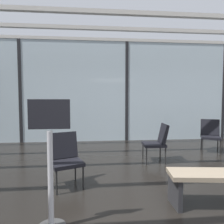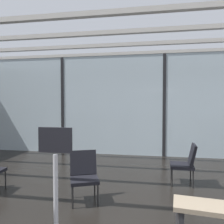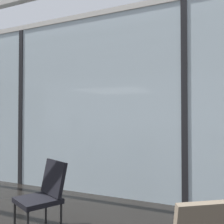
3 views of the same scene
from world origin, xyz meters
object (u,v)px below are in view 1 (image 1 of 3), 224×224
at_px(lounge_chair_0, 158,140).
at_px(lounge_chair_3, 65,156).
at_px(lounge_chair_2, 210,133).
at_px(info_sign, 50,169).
at_px(parked_airplane, 142,91).

xyz_separation_m(lounge_chair_0, lounge_chair_3, (-1.94, -1.10, 0.00)).
distance_m(lounge_chair_2, info_sign, 4.79).
bearing_deg(lounge_chair_0, parked_airplane, 172.80).
distance_m(parked_airplane, lounge_chair_3, 8.52).
xyz_separation_m(parked_airplane, lounge_chair_2, (0.49, -5.90, -1.38)).
bearing_deg(info_sign, lounge_chair_2, 39.74).
relative_size(parked_airplane, lounge_chair_3, 14.11).
relative_size(lounge_chair_0, lounge_chair_3, 1.00).
bearing_deg(parked_airplane, lounge_chair_2, -85.24).
height_order(lounge_chair_2, lounge_chair_3, same).
relative_size(parked_airplane, lounge_chair_2, 14.11).
distance_m(parked_airplane, lounge_chair_0, 6.93).
xyz_separation_m(lounge_chair_2, lounge_chair_3, (-3.67, -1.88, 0.00)).
bearing_deg(lounge_chair_3, lounge_chair_0, 7.87).
distance_m(lounge_chair_0, lounge_chair_3, 2.23).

